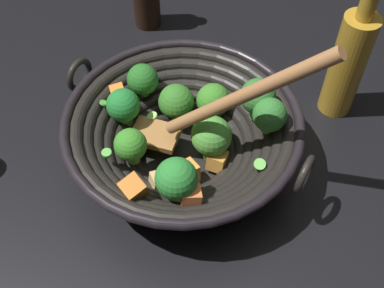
# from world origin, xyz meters

# --- Properties ---
(ground_plane) EXTENTS (4.00, 4.00, 0.00)m
(ground_plane) POSITION_xyz_m (0.00, 0.00, 0.00)
(ground_plane) COLOR black
(wok) EXTENTS (0.34, 0.38, 0.27)m
(wok) POSITION_xyz_m (-0.00, 0.00, 0.07)
(wok) COLOR black
(wok) RESTS_ON ground
(cooking_oil_bottle) EXTENTS (0.05, 0.05, 0.24)m
(cooking_oil_bottle) POSITION_xyz_m (-0.26, 0.10, 0.10)
(cooking_oil_bottle) COLOR #AD7F23
(cooking_oil_bottle) RESTS_ON ground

